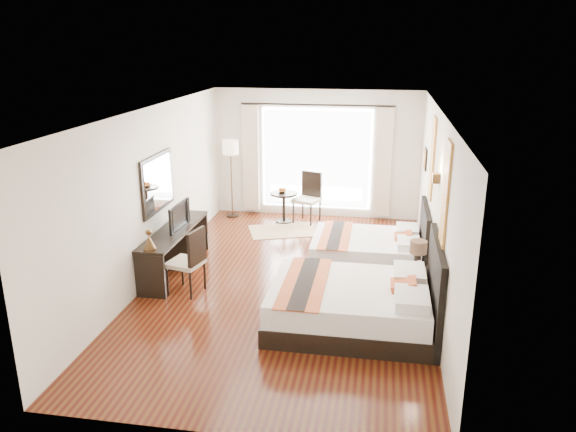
% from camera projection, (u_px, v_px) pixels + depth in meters
% --- Properties ---
extents(floor, '(4.50, 7.50, 0.01)m').
position_uv_depth(floor, '(288.00, 283.00, 9.20)').
color(floor, '#390F0A').
rests_on(floor, ground).
extents(ceiling, '(4.50, 7.50, 0.02)m').
position_uv_depth(ceiling, '(288.00, 111.00, 8.35)').
color(ceiling, white).
rests_on(ceiling, wall_headboard).
extents(wall_headboard, '(0.01, 7.50, 2.80)m').
position_uv_depth(wall_headboard, '(435.00, 208.00, 8.41)').
color(wall_headboard, silver).
rests_on(wall_headboard, floor).
extents(wall_desk, '(0.01, 7.50, 2.80)m').
position_uv_depth(wall_desk, '(152.00, 194.00, 9.13)').
color(wall_desk, silver).
rests_on(wall_desk, floor).
extents(wall_window, '(4.50, 0.01, 2.80)m').
position_uv_depth(wall_window, '(317.00, 154.00, 12.29)').
color(wall_window, silver).
rests_on(wall_window, floor).
extents(wall_entry, '(4.50, 0.01, 2.80)m').
position_uv_depth(wall_entry, '(221.00, 310.00, 5.25)').
color(wall_entry, silver).
rests_on(wall_entry, floor).
extents(window_glass, '(2.40, 0.02, 2.20)m').
position_uv_depth(window_glass, '(316.00, 159.00, 12.30)').
color(window_glass, white).
rests_on(window_glass, wall_window).
extents(sheer_curtain, '(2.30, 0.02, 2.10)m').
position_uv_depth(sheer_curtain, '(316.00, 159.00, 12.25)').
color(sheer_curtain, white).
rests_on(sheer_curtain, wall_window).
extents(drape_left, '(0.35, 0.14, 2.35)m').
position_uv_depth(drape_left, '(251.00, 158.00, 12.45)').
color(drape_left, '#BBA891').
rests_on(drape_left, floor).
extents(drape_right, '(0.35, 0.14, 2.35)m').
position_uv_depth(drape_right, '(383.00, 163.00, 11.99)').
color(drape_right, '#BBA891').
rests_on(drape_right, floor).
extents(art_panel_near, '(0.03, 0.50, 1.35)m').
position_uv_depth(art_panel_near, '(446.00, 194.00, 7.08)').
color(art_panel_near, maroon).
rests_on(art_panel_near, wall_headboard).
extents(art_panel_far, '(0.03, 0.50, 1.35)m').
position_uv_depth(art_panel_far, '(432.00, 158.00, 9.20)').
color(art_panel_far, maroon).
rests_on(art_panel_far, wall_headboard).
extents(wall_sconce, '(0.10, 0.14, 0.14)m').
position_uv_depth(wall_sconce, '(436.00, 178.00, 8.02)').
color(wall_sconce, '#452F18').
rests_on(wall_sconce, wall_headboard).
extents(mirror_frame, '(0.04, 1.25, 0.95)m').
position_uv_depth(mirror_frame, '(157.00, 183.00, 9.25)').
color(mirror_frame, black).
rests_on(mirror_frame, wall_desk).
extents(mirror_glass, '(0.01, 1.12, 0.82)m').
position_uv_depth(mirror_glass, '(159.00, 183.00, 9.24)').
color(mirror_glass, white).
rests_on(mirror_glass, mirror_frame).
extents(bed_near, '(2.28, 1.78, 1.29)m').
position_uv_depth(bed_near, '(357.00, 304.00, 7.74)').
color(bed_near, black).
rests_on(bed_near, floor).
extents(bed_far, '(1.98, 1.54, 1.11)m').
position_uv_depth(bed_far, '(372.00, 249.00, 9.85)').
color(bed_far, black).
rests_on(bed_far, floor).
extents(nightstand, '(0.39, 0.48, 0.47)m').
position_uv_depth(nightstand, '(414.00, 285.00, 8.56)').
color(nightstand, black).
rests_on(nightstand, floor).
extents(table_lamp, '(0.26, 0.26, 0.41)m').
position_uv_depth(table_lamp, '(418.00, 249.00, 8.49)').
color(table_lamp, black).
rests_on(table_lamp, nightstand).
extents(vase, '(0.13, 0.13, 0.13)m').
position_uv_depth(vase, '(419.00, 269.00, 8.30)').
color(vase, black).
rests_on(vase, nightstand).
extents(console_desk, '(0.50, 2.20, 0.76)m').
position_uv_depth(console_desk, '(175.00, 250.00, 9.57)').
color(console_desk, black).
rests_on(console_desk, floor).
extents(television, '(0.15, 0.78, 0.45)m').
position_uv_depth(television, '(175.00, 216.00, 9.43)').
color(television, black).
rests_on(television, console_desk).
extents(bronze_figurine, '(0.23, 0.23, 0.29)m').
position_uv_depth(bronze_figurine, '(149.00, 241.00, 8.47)').
color(bronze_figurine, '#452F18').
rests_on(bronze_figurine, console_desk).
extents(desk_chair, '(0.59, 0.59, 1.06)m').
position_uv_depth(desk_chair, '(187.00, 273.00, 8.76)').
color(desk_chair, '#BCAD90').
rests_on(desk_chair, floor).
extents(floor_lamp, '(0.35, 0.35, 1.72)m').
position_uv_depth(floor_lamp, '(231.00, 152.00, 12.18)').
color(floor_lamp, black).
rests_on(floor_lamp, floor).
extents(side_table, '(0.58, 0.58, 0.66)m').
position_uv_depth(side_table, '(284.00, 207.00, 12.13)').
color(side_table, black).
rests_on(side_table, floor).
extents(fruit_bowl, '(0.22, 0.22, 0.05)m').
position_uv_depth(fruit_bowl, '(282.00, 192.00, 12.01)').
color(fruit_bowl, '#402E17').
rests_on(fruit_bowl, side_table).
extents(window_chair, '(0.65, 0.65, 1.09)m').
position_uv_depth(window_chair, '(307.00, 207.00, 12.15)').
color(window_chair, '#BCAD90').
rests_on(window_chair, floor).
extents(jute_rug, '(1.59, 1.34, 0.01)m').
position_uv_depth(jute_rug, '(283.00, 231.00, 11.66)').
color(jute_rug, tan).
rests_on(jute_rug, floor).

